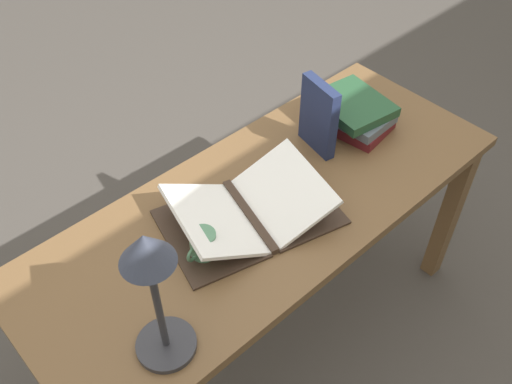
# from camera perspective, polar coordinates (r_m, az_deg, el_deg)

# --- Properties ---
(ground_plane) EXTENTS (12.00, 12.00, 0.00)m
(ground_plane) POSITION_cam_1_polar(r_m,az_deg,el_deg) (2.32, 0.83, -13.68)
(ground_plane) COLOR #47423D
(reading_desk) EXTENTS (1.58, 0.63, 0.74)m
(reading_desk) POSITION_cam_1_polar(r_m,az_deg,el_deg) (1.80, 1.05, -3.20)
(reading_desk) COLOR brown
(reading_desk) RESTS_ON ground_plane
(open_book) EXTENTS (0.57, 0.44, 0.11)m
(open_book) POSITION_cam_1_polar(r_m,az_deg,el_deg) (1.66, -0.65, -1.87)
(open_book) COLOR #38281E
(open_book) RESTS_ON reading_desk
(book_stack_tall) EXTENTS (0.24, 0.28, 0.10)m
(book_stack_tall) POSITION_cam_1_polar(r_m,az_deg,el_deg) (2.00, 9.57, 7.81)
(book_stack_tall) COLOR maroon
(book_stack_tall) RESTS_ON reading_desk
(book_standing_upright) EXTENTS (0.06, 0.16, 0.25)m
(book_standing_upright) POSITION_cam_1_polar(r_m,az_deg,el_deg) (1.85, 6.28, 7.50)
(book_standing_upright) COLOR #1E284C
(book_standing_upright) RESTS_ON reading_desk
(reading_lamp) EXTENTS (0.15, 0.15, 0.42)m
(reading_lamp) POSITION_cam_1_polar(r_m,az_deg,el_deg) (1.22, -10.40, -8.34)
(reading_lamp) COLOR #2D2D33
(reading_lamp) RESTS_ON reading_desk
(coffee_mug) EXTENTS (0.10, 0.07, 0.09)m
(coffee_mug) POSITION_cam_1_polar(r_m,az_deg,el_deg) (1.57, -5.34, -5.28)
(coffee_mug) COLOR #4C7F5B
(coffee_mug) RESTS_ON reading_desk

